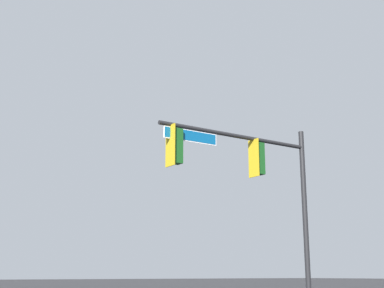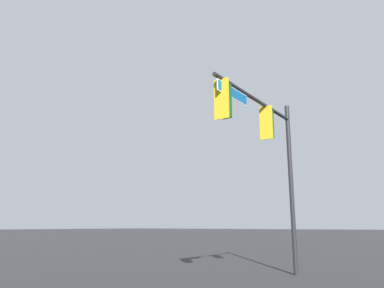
% 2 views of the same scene
% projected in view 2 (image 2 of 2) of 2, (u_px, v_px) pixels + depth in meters
% --- Properties ---
extents(signal_pole_near, '(6.13, 0.55, 7.01)m').
position_uv_depth(signal_pole_near, '(265.00, 138.00, 13.91)').
color(signal_pole_near, black).
rests_on(signal_pole_near, ground_plane).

